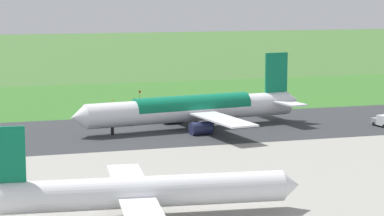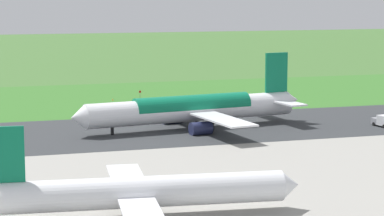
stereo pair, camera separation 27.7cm
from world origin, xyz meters
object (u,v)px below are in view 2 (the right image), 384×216
Objects in this scene: airliner_main at (194,109)px; traffic_cone_orange at (113,100)px; airliner_parked_mid at (139,191)px; service_truck_baggage at (384,121)px; no_stopping_sign at (140,94)px.

airliner_main is 98.28× the size of traffic_cone_orange.
airliner_parked_mid is 110.78m from traffic_cone_orange.
service_truck_baggage is 71.29m from no_stopping_sign.
airliner_main reaches higher than no_stopping_sign.
no_stopping_sign is at bearing 175.68° from traffic_cone_orange.
service_truck_baggage is 76.35m from traffic_cone_orange.
airliner_main is 21.27× the size of no_stopping_sign.
service_truck_baggage is (-66.40, -50.88, -2.05)m from airliner_parked_mid.
service_truck_baggage is 2.39× the size of no_stopping_sign.
airliner_main is 66.80m from airliner_parked_mid.
airliner_parked_mid is 83.68m from service_truck_baggage.
airliner_main is 1.25× the size of airliner_parked_mid.
airliner_main is 8.89× the size of service_truck_baggage.
service_truck_baggage reaches higher than no_stopping_sign.
airliner_parked_mid reaches higher than traffic_cone_orange.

